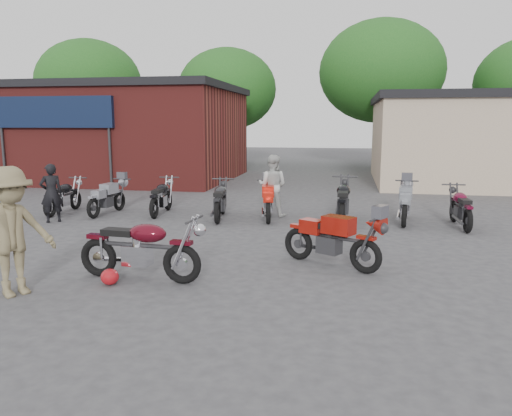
% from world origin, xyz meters
% --- Properties ---
extents(ground, '(90.00, 90.00, 0.00)m').
position_xyz_m(ground, '(0.00, 0.00, 0.00)').
color(ground, '#3A3A3D').
extents(brick_building, '(12.00, 8.00, 4.00)m').
position_xyz_m(brick_building, '(-9.00, 14.00, 2.00)').
color(brick_building, maroon).
rests_on(brick_building, ground).
extents(stucco_building, '(10.00, 8.00, 3.50)m').
position_xyz_m(stucco_building, '(8.50, 15.00, 1.75)').
color(stucco_building, tan).
rests_on(stucco_building, ground).
extents(tree_0, '(6.56, 6.56, 8.20)m').
position_xyz_m(tree_0, '(-14.00, 22.00, 4.10)').
color(tree_0, '#114214').
rests_on(tree_0, ground).
extents(tree_1, '(5.92, 5.92, 7.40)m').
position_xyz_m(tree_1, '(-5.00, 22.00, 3.70)').
color(tree_1, '#114214').
rests_on(tree_1, ground).
extents(tree_2, '(7.04, 7.04, 8.80)m').
position_xyz_m(tree_2, '(4.00, 22.00, 4.40)').
color(tree_2, '#114214').
rests_on(tree_2, ground).
extents(vintage_motorcycle, '(2.16, 0.87, 1.22)m').
position_xyz_m(vintage_motorcycle, '(-1.00, -0.46, 0.61)').
color(vintage_motorcycle, '#4B0914').
rests_on(vintage_motorcycle, ground).
extents(sportbike, '(2.02, 1.53, 1.13)m').
position_xyz_m(sportbike, '(2.08, 0.92, 0.57)').
color(sportbike, '#A1160D').
rests_on(sportbike, ground).
extents(helmet, '(0.38, 0.38, 0.27)m').
position_xyz_m(helmet, '(-1.42, -0.78, 0.13)').
color(helmet, '#A31118').
rests_on(helmet, ground).
extents(person_dark, '(0.67, 0.65, 1.54)m').
position_xyz_m(person_dark, '(-5.31, 3.76, 0.77)').
color(person_dark, black).
rests_on(person_dark, ground).
extents(person_light, '(0.93, 0.77, 1.72)m').
position_xyz_m(person_light, '(0.25, 5.71, 0.86)').
color(person_light, beige).
rests_on(person_light, ground).
extents(person_tan, '(1.29, 1.46, 1.96)m').
position_xyz_m(person_tan, '(-2.60, -1.48, 0.98)').
color(person_tan, olive).
rests_on(person_tan, ground).
extents(row_bike_0, '(0.61, 1.84, 1.06)m').
position_xyz_m(row_bike_0, '(-5.77, 5.05, 0.53)').
color(row_bike_0, black).
rests_on(row_bike_0, ground).
extents(row_bike_1, '(0.77, 1.86, 1.05)m').
position_xyz_m(row_bike_1, '(-4.43, 5.10, 0.52)').
color(row_bike_1, gray).
rests_on(row_bike_1, ground).
extents(row_bike_2, '(0.77, 1.93, 1.10)m').
position_xyz_m(row_bike_2, '(-2.91, 5.41, 0.55)').
color(row_bike_2, black).
rests_on(row_bike_2, ground).
extents(row_bike_3, '(0.93, 2.02, 1.13)m').
position_xyz_m(row_bike_3, '(-1.08, 5.03, 0.56)').
color(row_bike_3, '#232326').
rests_on(row_bike_3, ground).
extents(row_bike_4, '(0.93, 1.96, 1.09)m').
position_xyz_m(row_bike_4, '(0.20, 5.25, 0.54)').
color(row_bike_4, red).
rests_on(row_bike_4, ground).
extents(row_bike_5, '(0.75, 2.17, 1.25)m').
position_xyz_m(row_bike_5, '(2.21, 5.11, 0.63)').
color(row_bike_5, black).
rests_on(row_bike_5, ground).
extents(row_bike_6, '(0.89, 2.02, 1.13)m').
position_xyz_m(row_bike_6, '(3.82, 5.44, 0.57)').
color(row_bike_6, gray).
rests_on(row_bike_6, ground).
extents(row_bike_7, '(0.69, 1.91, 1.10)m').
position_xyz_m(row_bike_7, '(5.11, 5.05, 0.55)').
color(row_bike_7, '#580B23').
rests_on(row_bike_7, ground).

